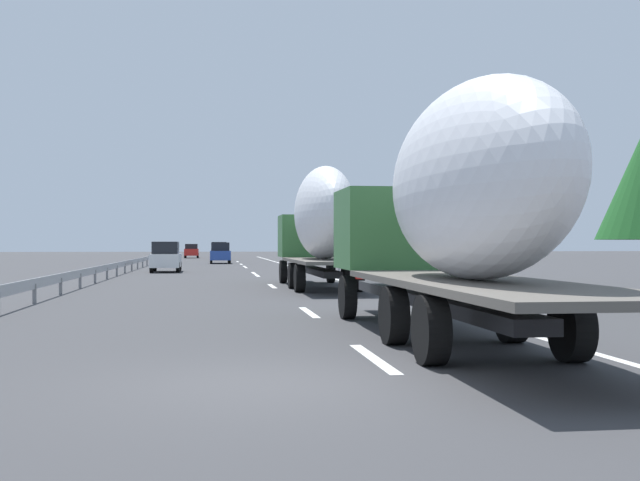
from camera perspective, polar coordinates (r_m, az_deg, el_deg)
ground_plane at (r=50.12m, az=-7.01°, el=-2.29°), size 260.00×260.00×0.00m
lane_stripe_0 at (r=12.47m, az=3.90°, el=-8.51°), size 3.20×0.20×0.01m
lane_stripe_1 at (r=20.61m, az=-0.81°, el=-5.23°), size 3.20×0.20×0.01m
lane_stripe_2 at (r=33.29m, az=-3.49°, el=-3.33°), size 3.20×0.20×0.01m
lane_stripe_3 at (r=44.54m, az=-4.59°, el=-2.55°), size 3.20×0.20×0.01m
lane_stripe_4 at (r=48.31m, az=-4.84°, el=-2.37°), size 3.20×0.20×0.01m
lane_stripe_5 at (r=59.76m, az=-5.41°, el=-1.96°), size 3.20×0.20×0.01m
lane_stripe_6 at (r=62.28m, az=-5.51°, el=-1.89°), size 3.20×0.20×0.01m
lane_stripe_7 at (r=69.37m, az=-5.75°, el=-1.72°), size 3.20×0.20×0.01m
lane_stripe_8 at (r=79.20m, az=-6.01°, el=-1.54°), size 3.20×0.20×0.01m
edge_line_right at (r=55.46m, az=-1.39°, el=-2.09°), size 110.00×0.20×0.01m
truck_lead at (r=31.56m, az=0.03°, el=1.36°), size 12.40×2.55×4.81m
truck_trailing at (r=14.38m, az=9.63°, el=2.65°), size 13.39×2.55×4.47m
car_red_compact at (r=100.60m, az=-9.31°, el=-0.74°), size 4.12×1.77×1.78m
car_blue_sedan at (r=72.35m, az=-7.26°, el=-0.90°), size 4.73×1.86×1.91m
car_white_van at (r=50.81m, az=-11.13°, el=-1.18°), size 4.40×1.82×1.93m
car_silver_hatch at (r=89.58m, az=-7.35°, el=-0.75°), size 4.45×1.88×2.00m
road_sign at (r=46.26m, az=1.39°, el=0.09°), size 0.10×0.90×2.97m
tree_0 at (r=68.08m, az=1.92°, el=1.61°), size 3.54×3.54×6.65m
tree_1 at (r=88.88m, az=0.73°, el=1.37°), size 3.89×3.89×7.29m
tree_3 at (r=35.54m, az=13.39°, el=3.64°), size 3.43×3.43×6.77m
tree_4 at (r=85.77m, az=0.13°, el=1.37°), size 3.73×3.73×7.11m
tree_5 at (r=80.29m, az=2.21°, el=1.10°), size 3.80×3.80×6.11m
guardrail_median at (r=53.36m, az=-13.51°, el=-1.54°), size 94.00×0.10×0.76m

